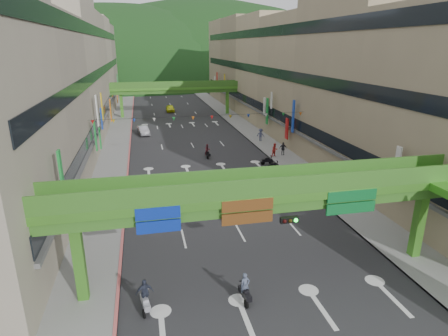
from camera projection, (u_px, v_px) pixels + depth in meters
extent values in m
cube|color=#28282B|center=(185.00, 131.00, 64.96)|extent=(18.00, 140.00, 0.02)
cube|color=gray|center=(119.00, 134.00, 62.71)|extent=(4.00, 140.00, 0.15)
cube|color=gray|center=(246.00, 128.00, 67.18)|extent=(4.00, 140.00, 0.15)
cube|color=#CC5959|center=(131.00, 133.00, 63.09)|extent=(0.20, 140.00, 0.18)
cube|color=gray|center=(235.00, 128.00, 66.79)|extent=(0.20, 140.00, 0.18)
cube|color=#9E937F|center=(61.00, 77.00, 58.14)|extent=(12.00, 95.00, 19.00)
cube|color=black|center=(105.00, 110.00, 61.02)|extent=(0.08, 90.25, 1.40)
cube|color=black|center=(101.00, 72.00, 59.15)|extent=(0.08, 90.25, 1.40)
cube|color=black|center=(97.00, 31.00, 57.28)|extent=(0.08, 90.25, 1.40)
cube|color=gray|center=(290.00, 73.00, 65.87)|extent=(12.00, 95.00, 19.00)
cube|color=black|center=(257.00, 104.00, 66.29)|extent=(0.08, 90.25, 1.40)
cube|color=black|center=(258.00, 70.00, 64.42)|extent=(0.08, 90.25, 1.40)
cube|color=black|center=(259.00, 33.00, 62.55)|extent=(0.08, 90.25, 1.40)
cube|color=#4C9E2D|center=(267.00, 193.00, 22.34)|extent=(28.00, 2.20, 0.50)
cube|color=#387223|center=(267.00, 203.00, 22.52)|extent=(28.00, 1.76, 0.70)
cube|color=#4C9E2D|center=(80.00, 264.00, 21.14)|extent=(0.60, 0.60, 4.80)
cube|color=#4C9E2D|center=(418.00, 226.00, 25.62)|extent=(0.60, 0.60, 4.80)
cube|color=#387223|center=(273.00, 187.00, 21.12)|extent=(28.00, 0.12, 1.10)
cube|color=#387223|center=(262.00, 175.00, 23.05)|extent=(28.00, 0.12, 1.10)
cube|color=navy|center=(158.00, 221.00, 20.20)|extent=(2.40, 0.12, 1.50)
cube|color=#593314|center=(247.00, 212.00, 21.22)|extent=(3.00, 0.12, 1.50)
cube|color=#0C5926|center=(351.00, 203.00, 22.54)|extent=(3.20, 0.12, 1.50)
cube|color=black|center=(289.00, 220.00, 21.79)|extent=(1.10, 0.28, 0.35)
cube|color=#4C9E2D|center=(175.00, 88.00, 77.09)|extent=(28.00, 2.20, 0.50)
cube|color=#387223|center=(175.00, 91.00, 77.28)|extent=(28.00, 1.76, 0.70)
cube|color=#4C9E2D|center=(122.00, 106.00, 75.90)|extent=(0.60, 0.60, 4.80)
cube|color=#4C9E2D|center=(227.00, 103.00, 80.38)|extent=(0.60, 0.60, 4.80)
cube|color=#387223|center=(176.00, 85.00, 75.88)|extent=(28.00, 0.12, 1.10)
cube|color=#387223|center=(175.00, 84.00, 77.81)|extent=(28.00, 0.12, 1.10)
ellipsoid|color=#1C4419|center=(121.00, 79.00, 164.01)|extent=(168.00, 140.00, 112.00)
ellipsoid|color=#1C4419|center=(204.00, 75.00, 190.70)|extent=(208.00, 176.00, 128.00)
cylinder|color=black|center=(202.00, 116.00, 44.47)|extent=(26.00, 0.03, 0.03)
cone|color=red|center=(93.00, 122.00, 42.01)|extent=(0.36, 0.36, 0.40)
cone|color=gold|center=(114.00, 121.00, 42.47)|extent=(0.36, 0.36, 0.40)
cone|color=#193FB2|center=(134.00, 121.00, 42.93)|extent=(0.36, 0.36, 0.40)
cone|color=silver|center=(154.00, 120.00, 43.39)|extent=(0.36, 0.36, 0.40)
cone|color=#198C33|center=(174.00, 119.00, 43.86)|extent=(0.36, 0.36, 0.40)
cone|color=orange|center=(193.00, 118.00, 44.32)|extent=(0.36, 0.36, 0.40)
cone|color=red|center=(212.00, 117.00, 44.78)|extent=(0.36, 0.36, 0.40)
cone|color=gold|center=(230.00, 117.00, 45.24)|extent=(0.36, 0.36, 0.40)
cone|color=#193FB2|center=(248.00, 116.00, 45.70)|extent=(0.36, 0.36, 0.40)
cone|color=silver|center=(266.00, 115.00, 46.17)|extent=(0.36, 0.36, 0.40)
cone|color=#198C33|center=(283.00, 115.00, 46.63)|extent=(0.36, 0.36, 0.40)
cone|color=orange|center=(300.00, 114.00, 47.09)|extent=(0.36, 0.36, 0.40)
cube|color=black|center=(245.00, 293.00, 21.57)|extent=(0.52, 1.33, 0.35)
cube|color=black|center=(245.00, 290.00, 21.49)|extent=(0.37, 0.58, 0.18)
cube|color=black|center=(244.00, 280.00, 21.93)|extent=(0.55, 0.13, 0.06)
cylinder|color=black|center=(244.00, 292.00, 22.18)|extent=(0.16, 0.51, 0.50)
cylinder|color=black|center=(246.00, 304.00, 21.14)|extent=(0.16, 0.51, 0.50)
imported|color=#444D63|center=(245.00, 285.00, 21.40)|extent=(0.59, 0.43, 1.51)
cube|color=black|center=(208.00, 154.00, 49.25)|extent=(0.57, 1.34, 0.35)
cube|color=black|center=(208.00, 152.00, 49.17)|extent=(0.39, 0.59, 0.18)
cube|color=black|center=(208.00, 149.00, 49.61)|extent=(0.55, 0.16, 0.06)
cylinder|color=black|center=(208.00, 155.00, 49.86)|extent=(0.19, 0.51, 0.50)
cylinder|color=black|center=(208.00, 157.00, 48.82)|extent=(0.19, 0.51, 0.50)
imported|color=maroon|center=(208.00, 150.00, 49.07)|extent=(0.84, 0.70, 1.54)
cube|color=gray|center=(145.00, 303.00, 20.79)|extent=(0.58, 1.34, 0.35)
cube|color=gray|center=(145.00, 299.00, 20.72)|extent=(0.40, 0.60, 0.18)
cube|color=gray|center=(146.00, 289.00, 21.16)|extent=(0.55, 0.16, 0.06)
cylinder|color=black|center=(147.00, 301.00, 21.41)|extent=(0.19, 0.51, 0.50)
cylinder|color=black|center=(144.00, 314.00, 20.36)|extent=(0.19, 0.51, 0.50)
imported|color=#282D3E|center=(145.00, 293.00, 20.59)|extent=(1.04, 0.59, 1.68)
cube|color=maroon|center=(189.00, 192.00, 36.52)|extent=(0.55, 1.34, 0.35)
cube|color=maroon|center=(189.00, 190.00, 36.44)|extent=(0.38, 0.59, 0.18)
cube|color=maroon|center=(187.00, 185.00, 36.85)|extent=(0.55, 0.15, 0.06)
cylinder|color=black|center=(187.00, 193.00, 37.09)|extent=(0.18, 0.51, 0.50)
cylinder|color=black|center=(190.00, 197.00, 36.12)|extent=(0.18, 0.51, 0.50)
imported|color=#3B3A41|center=(188.00, 185.00, 36.30)|extent=(0.96, 0.70, 1.79)
cube|color=black|center=(294.00, 185.00, 38.34)|extent=(1.32, 0.43, 0.35)
cube|color=black|center=(295.00, 183.00, 38.26)|extent=(0.57, 0.33, 0.18)
cube|color=black|center=(300.00, 180.00, 38.32)|extent=(0.09, 0.55, 0.06)
cylinder|color=black|center=(299.00, 187.00, 38.57)|extent=(0.51, 0.13, 0.50)
cylinder|color=black|center=(289.00, 188.00, 38.29)|extent=(0.51, 0.13, 0.50)
cube|color=black|center=(287.00, 178.00, 40.38)|extent=(1.32, 0.43, 0.35)
cube|color=black|center=(287.00, 176.00, 40.30)|extent=(0.57, 0.33, 0.18)
cube|color=black|center=(291.00, 173.00, 40.36)|extent=(0.09, 0.55, 0.06)
cylinder|color=black|center=(291.00, 180.00, 40.61)|extent=(0.51, 0.13, 0.50)
cylinder|color=black|center=(282.00, 181.00, 40.33)|extent=(0.51, 0.13, 0.50)
cube|color=black|center=(279.00, 172.00, 42.42)|extent=(1.32, 0.43, 0.35)
cube|color=black|center=(280.00, 169.00, 42.34)|extent=(0.57, 0.33, 0.18)
cube|color=black|center=(284.00, 167.00, 42.41)|extent=(0.09, 0.55, 0.06)
cylinder|color=black|center=(284.00, 174.00, 42.66)|extent=(0.51, 0.13, 0.50)
cylinder|color=black|center=(275.00, 174.00, 42.37)|extent=(0.51, 0.13, 0.50)
cube|color=black|center=(273.00, 166.00, 44.46)|extent=(1.32, 0.43, 0.35)
cube|color=black|center=(273.00, 164.00, 44.38)|extent=(0.57, 0.33, 0.18)
cube|color=black|center=(277.00, 161.00, 44.45)|extent=(0.09, 0.55, 0.06)
cylinder|color=black|center=(277.00, 168.00, 44.70)|extent=(0.51, 0.13, 0.50)
cylinder|color=black|center=(269.00, 169.00, 44.41)|extent=(0.51, 0.13, 0.50)
cube|color=black|center=(267.00, 160.00, 46.50)|extent=(1.32, 0.43, 0.35)
cube|color=black|center=(267.00, 159.00, 46.43)|extent=(0.57, 0.33, 0.18)
cube|color=black|center=(271.00, 156.00, 46.49)|extent=(0.09, 0.55, 0.06)
cylinder|color=black|center=(271.00, 162.00, 46.74)|extent=(0.51, 0.13, 0.50)
cylinder|color=black|center=(263.00, 163.00, 46.46)|extent=(0.51, 0.13, 0.50)
imported|color=#ADAEB7|center=(143.00, 130.00, 62.21)|extent=(2.13, 4.56, 1.45)
imported|color=yellow|center=(170.00, 108.00, 83.66)|extent=(1.81, 4.43, 1.51)
imported|color=red|center=(275.00, 151.00, 49.38)|extent=(1.02, 0.89, 1.78)
imported|color=black|center=(283.00, 150.00, 50.09)|extent=(1.10, 0.68, 1.75)
imported|color=#3C4260|center=(261.00, 136.00, 57.54)|extent=(1.05, 0.97, 1.89)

